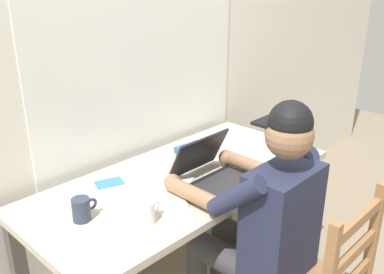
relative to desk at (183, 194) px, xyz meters
The scene contains 12 objects.
back_wall 0.77m from the desk, 89.57° to the left, with size 6.00×0.08×2.60m.
desk is the anchor object (origin of this frame).
seated_person 0.44m from the desk, 83.41° to the right, with size 0.50×0.60×1.25m.
laptop 0.22m from the desk, 64.73° to the right, with size 0.33×0.33×0.22m.
computer_mouse 0.41m from the desk, 33.96° to the right, with size 0.06×0.10×0.03m, color black.
coffee_mug_white 0.45m from the desk, 154.75° to the right, with size 0.11×0.08×0.10m.
coffee_mug_dark 0.57m from the desk, behind, with size 0.11×0.07×0.10m.
coffee_mug_spare 0.71m from the desk, 19.83° to the right, with size 0.12×0.08×0.09m.
book_stack_main 0.27m from the desk, 31.89° to the left, with size 0.18×0.14×0.06m.
paper_pile_near_laptop 0.14m from the desk, behind, with size 0.19×0.18×0.01m, color white.
paper_pile_back_corner 0.26m from the desk, 157.64° to the right, with size 0.18×0.19×0.01m, color white.
landscape_photo_print 0.37m from the desk, 144.42° to the left, with size 0.13×0.09×0.00m, color teal.
Camera 1 is at (-1.29, -1.32, 1.70)m, focal length 39.55 mm.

